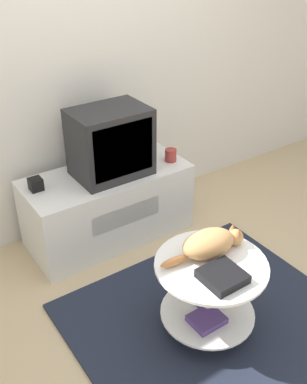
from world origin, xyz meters
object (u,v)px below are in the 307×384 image
at_px(speaker, 36,184).
at_px(cat, 210,243).
at_px(dvd_box, 222,276).
at_px(tv, 110,143).

xyz_separation_m(speaker, cat, (0.53, -1.13, -0.00)).
distance_m(dvd_box, cat, 0.22).
distance_m(tv, cat, 1.06).
bearing_deg(speaker, tv, -9.21).
xyz_separation_m(dvd_box, cat, (0.09, 0.20, 0.04)).
height_order(speaker, dvd_box, speaker).
bearing_deg(speaker, cat, -64.70).
relative_size(tv, cat, 0.98).
bearing_deg(tv, speaker, 170.79).
height_order(tv, dvd_box, tv).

